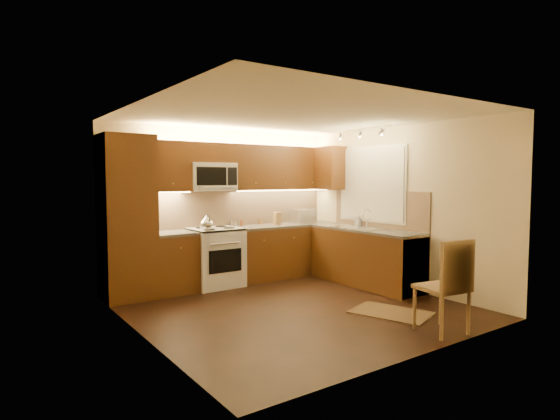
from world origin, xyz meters
TOP-DOWN VIEW (x-y plane):
  - floor at (0.00, 0.00)m, footprint 4.00×4.00m
  - ceiling at (0.00, 0.00)m, footprint 4.00×4.00m
  - wall_back at (0.00, 2.00)m, footprint 4.00×0.01m
  - wall_front at (0.00, -2.00)m, footprint 4.00×0.01m
  - wall_left at (-2.00, 0.00)m, footprint 0.01×4.00m
  - wall_right at (2.00, 0.00)m, footprint 0.01×4.00m
  - pantry at (-1.65, 1.70)m, footprint 0.70×0.60m
  - base_cab_back_left at (-0.99, 1.70)m, footprint 0.62×0.60m
  - counter_back_left at (-0.99, 1.70)m, footprint 0.62×0.60m
  - base_cab_back_right at (1.04, 1.70)m, footprint 1.92×0.60m
  - counter_back_right at (1.04, 1.70)m, footprint 1.92×0.60m
  - base_cab_right at (1.70, 0.40)m, footprint 0.60×2.00m
  - counter_right at (1.70, 0.40)m, footprint 0.60×2.00m
  - dishwasher at (1.70, -0.30)m, footprint 0.58×0.60m
  - backsplash_back at (0.35, 1.99)m, footprint 3.30×0.02m
  - backsplash_right at (1.99, 0.40)m, footprint 0.02×2.00m
  - upper_cab_back_left at (-0.99, 1.82)m, footprint 0.62×0.35m
  - upper_cab_back_right at (1.04, 1.82)m, footprint 1.92×0.35m
  - upper_cab_bridge at (-0.30, 1.82)m, footprint 0.76×0.35m
  - upper_cab_right_corner at (1.82, 1.40)m, footprint 0.35×0.50m
  - stove at (-0.30, 1.68)m, footprint 0.76×0.65m
  - microwave at (-0.30, 1.81)m, footprint 0.76×0.38m
  - window_frame at (1.99, 0.55)m, footprint 0.03×1.44m
  - window_blinds at (1.97, 0.55)m, footprint 0.02×1.36m
  - sink at (1.70, 0.55)m, footprint 0.52×0.86m
  - faucet at (1.88, 0.55)m, footprint 0.20×0.04m
  - track_light_bar at (1.55, 0.40)m, footprint 0.04×1.20m
  - kettle at (-0.55, 1.47)m, footprint 0.25×0.25m
  - toaster_oven at (1.45, 1.71)m, footprint 0.43×0.34m
  - knife_block at (0.91, 1.72)m, footprint 0.14×0.18m
  - spice_jar_a at (0.14, 1.81)m, footprint 0.05×0.05m
  - spice_jar_b at (0.30, 1.88)m, footprint 0.06×0.06m
  - spice_jar_c at (0.14, 1.94)m, footprint 0.05×0.05m
  - spice_jar_d at (0.71, 1.94)m, footprint 0.05×0.05m
  - soap_bottle at (1.93, 0.81)m, footprint 0.09×0.09m
  - rug at (0.85, -0.90)m, footprint 0.91×1.10m
  - dining_chair at (0.75, -1.70)m, footprint 0.52×0.52m

SIDE VIEW (x-z plane):
  - floor at x=0.00m, z-range -0.01..0.01m
  - rug at x=0.85m, z-range 0.00..0.01m
  - base_cab_back_left at x=-0.99m, z-range 0.00..0.86m
  - base_cab_back_right at x=1.04m, z-range 0.00..0.86m
  - base_cab_right at x=1.70m, z-range 0.00..0.86m
  - dishwasher at x=1.70m, z-range 0.01..0.85m
  - stove at x=-0.30m, z-range 0.00..0.92m
  - dining_chair at x=0.75m, z-range 0.00..1.05m
  - counter_back_left at x=-0.99m, z-range 0.86..0.90m
  - counter_back_right at x=1.04m, z-range 0.86..0.90m
  - counter_right at x=1.70m, z-range 0.86..0.90m
  - spice_jar_a at x=0.14m, z-range 0.90..0.98m
  - spice_jar_b at x=0.30m, z-range 0.90..0.99m
  - spice_jar_d at x=0.71m, z-range 0.90..1.00m
  - spice_jar_c at x=0.14m, z-range 0.90..1.00m
  - sink at x=1.70m, z-range 0.90..1.05m
  - soap_bottle at x=1.93m, z-range 0.90..1.08m
  - knife_block at x=0.91m, z-range 0.90..1.12m
  - toaster_oven at x=1.45m, z-range 0.90..1.15m
  - kettle at x=-0.55m, z-range 0.92..1.16m
  - faucet at x=1.88m, z-range 0.90..1.20m
  - pantry at x=-1.65m, z-range 0.00..2.30m
  - backsplash_back at x=0.35m, z-range 0.90..1.50m
  - backsplash_right at x=1.99m, z-range 0.90..1.50m
  - wall_back at x=0.00m, z-range 0.00..2.50m
  - wall_front at x=0.00m, z-range 0.00..2.50m
  - wall_left at x=-2.00m, z-range 0.00..2.50m
  - wall_right at x=2.00m, z-range 0.00..2.50m
  - window_frame at x=1.99m, z-range 0.98..2.22m
  - window_blinds at x=1.97m, z-range 1.02..2.18m
  - microwave at x=-0.30m, z-range 1.50..1.94m
  - upper_cab_back_left at x=-0.99m, z-range 1.50..2.25m
  - upper_cab_back_right at x=1.04m, z-range 1.50..2.25m
  - upper_cab_right_corner at x=1.82m, z-range 1.50..2.25m
  - upper_cab_bridge at x=-0.30m, z-range 1.94..2.25m
  - track_light_bar at x=1.55m, z-range 2.44..2.48m
  - ceiling at x=0.00m, z-range 2.50..2.50m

